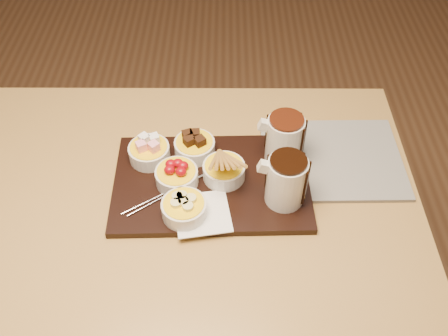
{
  "coord_description": "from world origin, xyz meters",
  "views": [
    {
      "loc": [
        0.15,
        -0.74,
        1.65
      ],
      "look_at": [
        0.14,
        0.03,
        0.81
      ],
      "focal_mm": 40.0,
      "sensor_mm": 36.0,
      "label": 1
    }
  ],
  "objects_px": {
    "serving_board": "(211,182)",
    "bowl_strawberries": "(177,177)",
    "pitcher_dark_chocolate": "(286,181)",
    "newspaper": "(332,159)",
    "pitcher_milk_chocolate": "(284,140)",
    "dining_table": "(167,220)"
  },
  "relations": [
    {
      "from": "bowl_strawberries",
      "to": "pitcher_dark_chocolate",
      "type": "bearing_deg",
      "value": -11.09
    },
    {
      "from": "dining_table",
      "to": "newspaper",
      "type": "relative_size",
      "value": 3.5
    },
    {
      "from": "serving_board",
      "to": "bowl_strawberries",
      "type": "relative_size",
      "value": 4.6
    },
    {
      "from": "pitcher_dark_chocolate",
      "to": "newspaper",
      "type": "bearing_deg",
      "value": 44.74
    },
    {
      "from": "serving_board",
      "to": "bowl_strawberries",
      "type": "bearing_deg",
      "value": -176.42
    },
    {
      "from": "pitcher_milk_chocolate",
      "to": "serving_board",
      "type": "bearing_deg",
      "value": -158.2
    },
    {
      "from": "serving_board",
      "to": "pitcher_milk_chocolate",
      "type": "xyz_separation_m",
      "value": [
        0.17,
        0.07,
        0.07
      ]
    },
    {
      "from": "serving_board",
      "to": "pitcher_milk_chocolate",
      "type": "relative_size",
      "value": 3.81
    },
    {
      "from": "pitcher_dark_chocolate",
      "to": "pitcher_milk_chocolate",
      "type": "relative_size",
      "value": 1.0
    },
    {
      "from": "dining_table",
      "to": "pitcher_milk_chocolate",
      "type": "distance_m",
      "value": 0.35
    },
    {
      "from": "dining_table",
      "to": "bowl_strawberries",
      "type": "relative_size",
      "value": 12.0
    },
    {
      "from": "bowl_strawberries",
      "to": "serving_board",
      "type": "bearing_deg",
      "value": 5.14
    },
    {
      "from": "bowl_strawberries",
      "to": "pitcher_milk_chocolate",
      "type": "distance_m",
      "value": 0.27
    },
    {
      "from": "pitcher_milk_chocolate",
      "to": "pitcher_dark_chocolate",
      "type": "bearing_deg",
      "value": -94.4
    },
    {
      "from": "dining_table",
      "to": "pitcher_milk_chocolate",
      "type": "height_order",
      "value": "pitcher_milk_chocolate"
    },
    {
      "from": "newspaper",
      "to": "serving_board",
      "type": "bearing_deg",
      "value": -165.52
    },
    {
      "from": "pitcher_milk_chocolate",
      "to": "newspaper",
      "type": "height_order",
      "value": "pitcher_milk_chocolate"
    },
    {
      "from": "pitcher_dark_chocolate",
      "to": "newspaper",
      "type": "distance_m",
      "value": 0.2
    },
    {
      "from": "pitcher_dark_chocolate",
      "to": "pitcher_milk_chocolate",
      "type": "bearing_deg",
      "value": 85.6
    },
    {
      "from": "dining_table",
      "to": "pitcher_dark_chocolate",
      "type": "height_order",
      "value": "pitcher_dark_chocolate"
    },
    {
      "from": "bowl_strawberries",
      "to": "pitcher_dark_chocolate",
      "type": "distance_m",
      "value": 0.25
    },
    {
      "from": "dining_table",
      "to": "pitcher_dark_chocolate",
      "type": "xyz_separation_m",
      "value": [
        0.28,
        -0.02,
        0.18
      ]
    }
  ]
}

